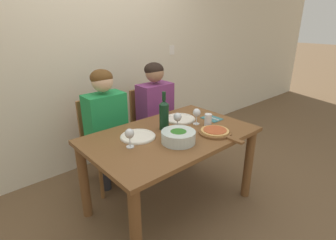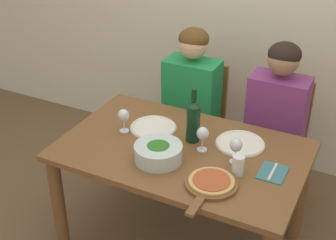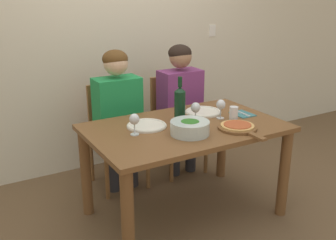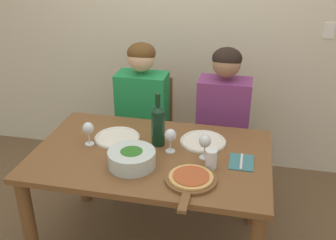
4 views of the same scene
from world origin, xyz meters
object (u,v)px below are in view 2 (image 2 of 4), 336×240
broccoli_bowl (158,152)px  dinner_plate_right (240,143)px  chair_right (276,137)px  wine_glass_left (124,116)px  wine_glass_centre (203,135)px  dinner_plate_left (153,127)px  wine_glass_right (236,146)px  chair_left (196,118)px  pizza_on_board (211,183)px  fork_on_napkin (273,172)px  person_man (276,113)px  person_woman (191,95)px  wine_bottle (193,120)px  water_tumbler (238,165)px

broccoli_bowl → dinner_plate_right: (0.36, 0.35, -0.04)m
chair_right → wine_glass_left: bearing=-135.7°
dinner_plate_right → wine_glass_centre: size_ratio=1.92×
dinner_plate_left → wine_glass_right: bearing=-11.4°
chair_left → pizza_on_board: size_ratio=2.14×
dinner_plate_right → fork_on_napkin: 0.31m
chair_left → dinner_plate_left: chair_left is taller
dinner_plate_left → fork_on_napkin: (0.79, -0.12, -0.01)m
pizza_on_board → wine_glass_centre: (-0.17, 0.29, 0.09)m
person_man → dinner_plate_right: 0.48m
chair_left → dinner_plate_left: 0.70m
wine_glass_centre → wine_glass_right: bearing=-8.2°
chair_right → person_woman: bearing=-169.9°
wine_glass_left → wine_glass_right: same height
dinner_plate_right → person_man: bearing=79.8°
wine_glass_right → person_woman: bearing=130.6°
person_man → pizza_on_board: 0.92m
chair_right → wine_bottle: size_ratio=2.63×
wine_glass_right → water_tumbler: size_ratio=1.35×
wine_glass_right → wine_glass_centre: 0.21m
pizza_on_board → fork_on_napkin: size_ratio=2.33×
wine_bottle → wine_glass_left: size_ratio=2.26×
water_tumbler → wine_glass_left: bearing=172.1°
person_man → wine_glass_left: bearing=-140.1°
fork_on_napkin → water_tumbler: bearing=-150.7°
fork_on_napkin → person_woman: bearing=139.7°
chair_left → water_tumbler: chair_left is taller
wine_bottle → wine_glass_right: wine_bottle is taller
dinner_plate_right → person_woman: bearing=138.3°
chair_right → person_woman: 0.68m
wine_glass_centre → water_tumbler: wine_glass_centre is taller
chair_left → broccoli_bowl: (0.17, -0.94, 0.30)m
wine_glass_left → water_tumbler: size_ratio=1.35×
wine_bottle → broccoli_bowl: size_ratio=1.26×
chair_left → wine_glass_left: 0.85m
person_woman → dinner_plate_left: bearing=-91.2°
fork_on_napkin → dinner_plate_right: bearing=143.2°
chair_right → water_tumbler: size_ratio=8.00×
chair_left → wine_glass_centre: size_ratio=5.93×
person_woman → wine_bottle: size_ratio=3.56×
wine_bottle → wine_glass_left: wine_bottle is taller
fork_on_napkin → pizza_on_board: bearing=-134.9°
pizza_on_board → wine_glass_left: 0.74m
person_woman → dinner_plate_right: size_ratio=4.19×
broccoli_bowl → pizza_on_board: 0.36m
chair_right → person_man: (0.00, -0.11, 0.25)m
person_woman → fork_on_napkin: size_ratio=6.74×
wine_glass_right → chair_right: bearing=86.0°
chair_left → chair_right: (0.62, 0.00, 0.00)m
person_man → fork_on_napkin: (0.16, -0.66, 0.01)m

